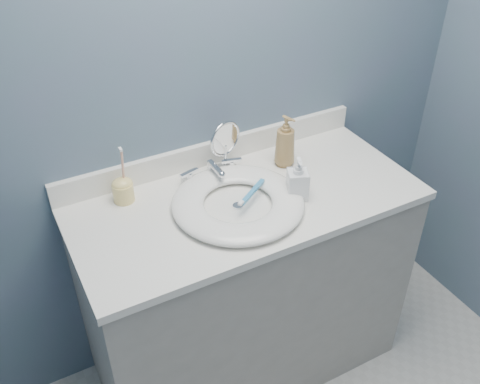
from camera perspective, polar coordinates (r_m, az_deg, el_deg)
back_wall at (r=1.90m, az=-3.30°, el=11.53°), size 2.20×0.02×2.40m
vanity_cabinet at (r=2.15m, az=0.62°, el=-10.43°), size 1.20×0.55×0.85m
countertop at (r=1.86m, az=0.70°, el=-1.03°), size 1.22×0.57×0.03m
backsplash at (r=2.02m, az=-2.89°, el=4.28°), size 1.22×0.02×0.09m
basin at (r=1.80m, az=-0.22°, el=-1.13°), size 0.45×0.45×0.04m
drain at (r=1.81m, az=-0.22°, el=-1.51°), size 0.04×0.04×0.01m
faucet at (r=1.94m, az=-2.96°, el=2.17°), size 0.25×0.13×0.07m
makeup_mirror at (r=1.94m, az=-1.59°, el=5.09°), size 0.14×0.08×0.20m
soap_bottle_amber at (r=1.99m, az=4.85°, el=5.44°), size 0.10×0.10×0.20m
soap_bottle_clear at (r=1.82m, az=6.20°, el=1.45°), size 0.09×0.09×0.15m
toothbrush_holder at (r=1.86m, az=-12.38°, el=0.32°), size 0.07×0.07×0.21m
toothbrush_lying at (r=1.80m, az=1.26°, el=-0.07°), size 0.15×0.11×0.02m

